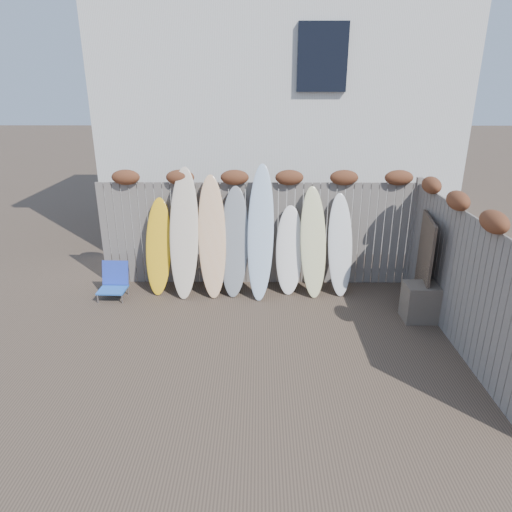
{
  "coord_description": "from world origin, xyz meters",
  "views": [
    {
      "loc": [
        0.06,
        -5.94,
        3.68
      ],
      "look_at": [
        0.0,
        1.2,
        1.0
      ],
      "focal_mm": 32.0,
      "sensor_mm": 36.0,
      "label": 1
    }
  ],
  "objects_px": {
    "wooden_crate": "(420,302)",
    "lattice_panel": "(424,265)",
    "surfboard_0": "(159,247)",
    "beach_chair": "(114,281)"
  },
  "relations": [
    {
      "from": "wooden_crate",
      "to": "surfboard_0",
      "type": "distance_m",
      "value": 4.71
    },
    {
      "from": "lattice_panel",
      "to": "surfboard_0",
      "type": "distance_m",
      "value": 4.73
    },
    {
      "from": "beach_chair",
      "to": "surfboard_0",
      "type": "distance_m",
      "value": 1.03
    },
    {
      "from": "beach_chair",
      "to": "lattice_panel",
      "type": "height_order",
      "value": "lattice_panel"
    },
    {
      "from": "wooden_crate",
      "to": "lattice_panel",
      "type": "bearing_deg",
      "value": 71.81
    },
    {
      "from": "lattice_panel",
      "to": "beach_chair",
      "type": "bearing_deg",
      "value": -174.97
    },
    {
      "from": "wooden_crate",
      "to": "lattice_panel",
      "type": "height_order",
      "value": "lattice_panel"
    },
    {
      "from": "lattice_panel",
      "to": "surfboard_0",
      "type": "relative_size",
      "value": 0.9
    },
    {
      "from": "wooden_crate",
      "to": "lattice_panel",
      "type": "distance_m",
      "value": 0.65
    },
    {
      "from": "surfboard_0",
      "to": "lattice_panel",
      "type": "bearing_deg",
      "value": -4.71
    }
  ]
}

